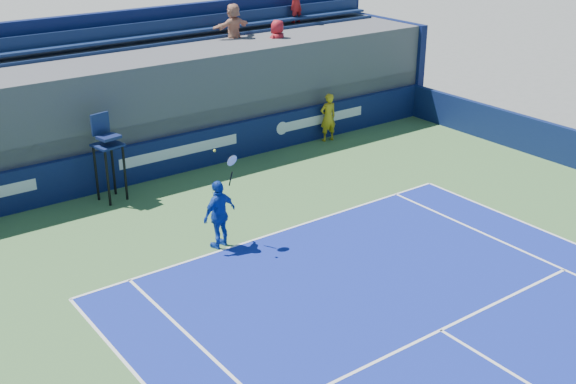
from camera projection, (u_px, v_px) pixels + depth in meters
ball_person at (328, 117)px, 24.64m from camera, size 0.65×0.47×1.67m
back_hoarding at (179, 154)px, 21.97m from camera, size 20.40×0.21×1.20m
umpire_chair at (107, 148)px, 19.67m from camera, size 0.82×0.82×2.48m
tennis_player at (219, 214)px, 17.28m from camera, size 1.08×0.66×2.57m
stadium_seating at (147, 100)px, 23.02m from camera, size 21.00×4.05×5.04m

